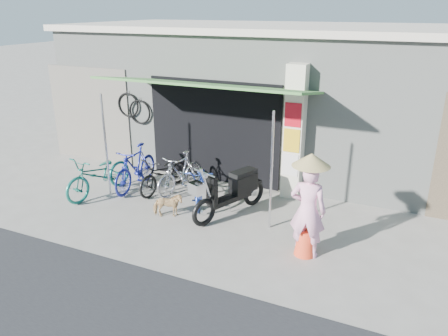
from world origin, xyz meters
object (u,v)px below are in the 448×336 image
at_px(bike_silver, 180,173).
at_px(street_dog, 168,205).
at_px(bike_navy, 201,184).
at_px(bike_blue, 135,168).
at_px(nun, 308,207).
at_px(bike_teal, 99,175).
at_px(bike_black, 164,173).
at_px(moped, 232,191).

distance_m(bike_silver, street_dog, 1.33).
xyz_separation_m(bike_silver, bike_navy, (0.70, -0.29, -0.05)).
height_order(bike_blue, nun, nun).
height_order(bike_teal, street_dog, bike_teal).
xyz_separation_m(bike_teal, bike_navy, (2.32, 0.60, -0.05)).
bearing_deg(street_dog, bike_black, 7.90).
distance_m(bike_black, bike_navy, 1.11).
relative_size(bike_teal, moped, 0.97).
distance_m(bike_blue, bike_black, 0.71).
distance_m(bike_silver, nun, 3.72).
relative_size(bike_teal, bike_black, 1.14).
bearing_deg(moped, street_dog, -127.46).
distance_m(bike_black, street_dog, 1.42).
height_order(bike_black, moped, moped).
bearing_deg(bike_navy, bike_teal, 172.67).
bearing_deg(bike_silver, bike_teal, -141.13).
bearing_deg(street_dog, bike_blue, 29.21).
height_order(bike_blue, street_dog, bike_blue).
distance_m(bike_black, bike_silver, 0.41).
relative_size(bike_black, nun, 0.87).
xyz_separation_m(bike_black, nun, (3.77, -1.42, 0.49)).
bearing_deg(bike_silver, bike_blue, -158.07).
relative_size(bike_navy, nun, 0.88).
height_order(street_dog, nun, nun).
distance_m(moped, nun, 2.07).
bearing_deg(nun, bike_navy, -27.15).
height_order(bike_navy, nun, nun).
distance_m(bike_blue, bike_silver, 1.11).
bearing_deg(moped, bike_silver, -177.79).
relative_size(bike_silver, moped, 0.83).
xyz_separation_m(moped, nun, (1.81, -0.92, 0.40)).
xyz_separation_m(bike_navy, moped, (0.86, -0.28, 0.08)).
bearing_deg(bike_silver, street_dog, -62.05).
relative_size(bike_teal, bike_silver, 1.17).
bearing_deg(moped, bike_blue, -164.88).
bearing_deg(bike_black, bike_teal, -137.98).
height_order(bike_black, bike_silver, bike_silver).
xyz_separation_m(bike_blue, moped, (2.65, -0.34, -0.00)).
xyz_separation_m(bike_teal, street_dog, (2.03, -0.34, -0.23)).
xyz_separation_m(bike_black, street_dog, (0.80, -1.16, -0.17)).
bearing_deg(bike_navy, nun, -46.20).
bearing_deg(moped, nun, -4.45).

